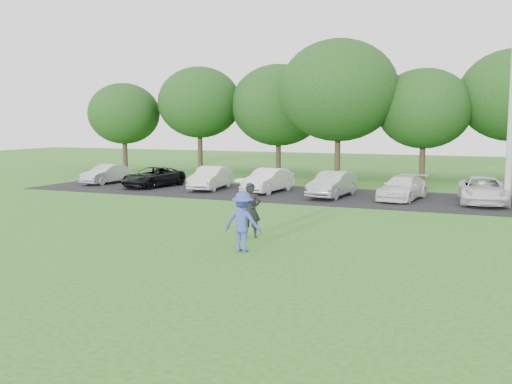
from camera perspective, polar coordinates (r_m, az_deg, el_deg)
ground at (r=15.55m, az=-5.00°, el=-6.23°), size 100.00×100.00×0.00m
parking_lot at (r=27.55m, az=7.63°, el=-0.41°), size 32.00×6.50×0.03m
frisbee_player at (r=15.69m, az=-1.34°, el=-2.99°), size 1.08×0.63×2.02m
camera_bystander at (r=17.55m, az=-0.52°, el=-1.84°), size 0.73×0.62×1.70m
parked_cars at (r=27.07m, az=11.08°, el=0.63°), size 28.62×4.64×1.20m
tree_row at (r=36.60m, az=14.10°, el=8.94°), size 42.39×9.85×8.64m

